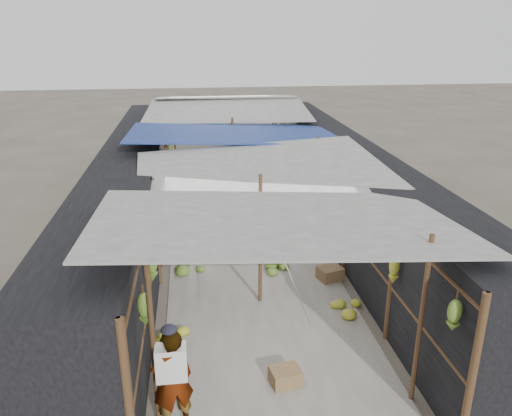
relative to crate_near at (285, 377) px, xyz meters
name	(u,v)px	position (x,y,z in m)	size (l,w,h in m)	color
ground	(289,410)	(-0.05, -0.55, -0.13)	(80.00, 80.00, 0.00)	#6B6356
aisle_slab	(242,232)	(-0.05, 5.95, -0.12)	(3.60, 16.00, 0.02)	#9E998E
stall_left	(133,196)	(-2.75, 5.95, 1.02)	(1.40, 15.00, 2.30)	black
stall_right	(344,187)	(2.65, 5.95, 1.02)	(1.40, 15.00, 2.30)	black
crate_near	(285,377)	(0.00, 0.00, 0.00)	(0.44, 0.35, 0.26)	olive
crate_mid	(330,274)	(1.55, 3.14, 0.01)	(0.49, 0.39, 0.29)	olive
crate_back	(192,191)	(-1.33, 9.25, 0.01)	(0.44, 0.36, 0.28)	olive
black_basin	(304,224)	(1.65, 6.11, -0.04)	(0.61, 0.61, 0.18)	black
vendor_elderly	(172,380)	(-1.63, -0.64, 0.62)	(0.55, 0.36, 1.51)	silver
shopper_blue	(234,225)	(-0.36, 4.67, 0.62)	(0.73, 0.57, 1.51)	navy
vendor_seated	(294,194)	(1.65, 7.51, 0.37)	(0.65, 0.37, 1.00)	#4F4844
market_canopy	(241,140)	(-0.02, 6.29, 2.28)	(5.62, 15.20, 2.77)	brown
hanging_bananas	(246,177)	(0.03, 5.58, 1.50)	(3.96, 14.35, 0.77)	olive
floor_bananas	(257,241)	(0.24, 5.04, 0.03)	(4.05, 9.45, 0.35)	#A5A32A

